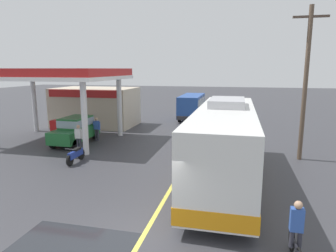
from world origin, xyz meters
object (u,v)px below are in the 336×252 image
at_px(coach_bus_main, 225,144).
at_px(pedestrian_near_pump, 79,136).
at_px(minibus_opposing_lane, 192,105).
at_px(pedestrian_by_shop, 97,128).
at_px(motorcycle_parked_forecourt, 76,155).
at_px(cyclist_on_shoulder, 296,234).
at_px(car_trailing_behind_bus, 236,112).
at_px(car_at_pump, 75,129).

height_order(coach_bus_main, pedestrian_near_pump, coach_bus_main).
distance_m(minibus_opposing_lane, pedestrian_by_shop, 12.19).
xyz_separation_m(coach_bus_main, motorcycle_parked_forecourt, (-8.05, 0.83, -1.28)).
xyz_separation_m(cyclist_on_shoulder, car_trailing_behind_bus, (-1.81, 21.72, 0.23)).
bearing_deg(car_trailing_behind_bus, minibus_opposing_lane, 168.41).
relative_size(cyclist_on_shoulder, pedestrian_near_pump, 1.10).
xyz_separation_m(car_at_pump, minibus_opposing_lane, (6.20, 12.10, 0.46)).
bearing_deg(car_trailing_behind_bus, motorcycle_parked_forecourt, -118.93).
distance_m(cyclist_on_shoulder, car_trailing_behind_bus, 21.80).
xyz_separation_m(pedestrian_near_pump, pedestrian_by_shop, (-0.20, 2.87, 0.00)).
relative_size(coach_bus_main, motorcycle_parked_forecourt, 6.13).
distance_m(car_at_pump, pedestrian_near_pump, 2.21).
bearing_deg(pedestrian_by_shop, car_at_pump, -135.08).
distance_m(car_at_pump, car_trailing_behind_bus, 15.47).
height_order(minibus_opposing_lane, motorcycle_parked_forecourt, minibus_opposing_lane).
height_order(pedestrian_near_pump, car_trailing_behind_bus, car_trailing_behind_bus).
bearing_deg(motorcycle_parked_forecourt, coach_bus_main, -5.88).
bearing_deg(minibus_opposing_lane, pedestrian_by_shop, -114.95).
xyz_separation_m(motorcycle_parked_forecourt, car_trailing_behind_bus, (8.39, 15.18, 0.57)).
xyz_separation_m(coach_bus_main, car_at_pump, (-10.34, 4.83, -0.71)).
distance_m(motorcycle_parked_forecourt, car_trailing_behind_bus, 17.36).
distance_m(coach_bus_main, minibus_opposing_lane, 17.43).
height_order(car_at_pump, minibus_opposing_lane, minibus_opposing_lane).
height_order(cyclist_on_shoulder, motorcycle_parked_forecourt, cyclist_on_shoulder).
distance_m(car_at_pump, minibus_opposing_lane, 13.61).
relative_size(car_at_pump, cyclist_on_shoulder, 2.31).
bearing_deg(car_trailing_behind_bus, cyclist_on_shoulder, -85.23).
distance_m(coach_bus_main, pedestrian_by_shop, 11.02).
xyz_separation_m(car_at_pump, pedestrian_near_pump, (1.26, -1.81, -0.08)).
bearing_deg(minibus_opposing_lane, motorcycle_parked_forecourt, -103.65).
bearing_deg(pedestrian_by_shop, car_trailing_behind_bus, 46.46).
xyz_separation_m(car_at_pump, pedestrian_by_shop, (1.07, 1.06, -0.08)).
relative_size(pedestrian_near_pump, pedestrian_by_shop, 1.00).
distance_m(car_at_pump, pedestrian_by_shop, 1.51).
relative_size(car_at_pump, minibus_opposing_lane, 0.69).
bearing_deg(car_at_pump, minibus_opposing_lane, 62.87).
relative_size(cyclist_on_shoulder, pedestrian_by_shop, 1.10).
xyz_separation_m(minibus_opposing_lane, car_trailing_behind_bus, (4.48, -0.92, -0.46)).
xyz_separation_m(motorcycle_parked_forecourt, pedestrian_by_shop, (-1.23, 5.06, 0.49)).
distance_m(pedestrian_by_shop, car_trailing_behind_bus, 13.97).
relative_size(minibus_opposing_lane, pedestrian_near_pump, 3.69).
relative_size(cyclist_on_shoulder, motorcycle_parked_forecourt, 1.01).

